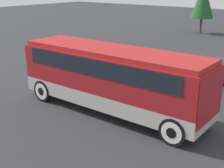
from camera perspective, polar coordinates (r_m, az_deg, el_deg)
ground_plane at (r=15.17m, az=-0.00°, el=-4.98°), size 120.00×120.00×0.00m
tour_bus at (r=14.48m, az=0.30°, el=1.71°), size 9.51×2.60×3.08m
parked_car_mid at (r=20.35m, az=6.93°, el=3.10°), size 4.79×1.95×1.37m
tree_center at (r=39.11m, az=16.30°, el=14.41°), size 2.69×2.69×5.80m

